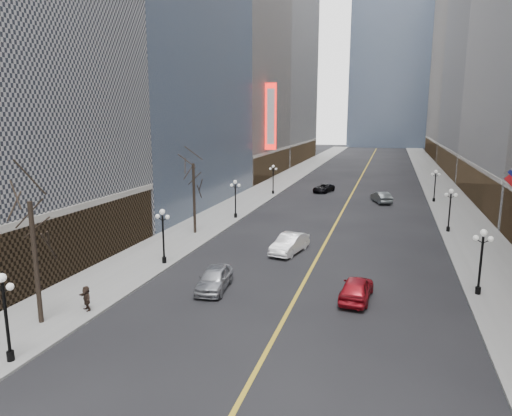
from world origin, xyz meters
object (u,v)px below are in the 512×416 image
Objects in this scene: streetlamp_east_3 at (435,182)px; car_nb_far at (324,188)px; streetlamp_west_2 at (235,195)px; streetlamp_east_1 at (482,255)px; streetlamp_west_3 at (273,176)px; car_nb_near at (214,278)px; car_sb_mid at (356,288)px; streetlamp_west_1 at (163,230)px; car_sb_far at (381,197)px; streetlamp_west_0 at (5,308)px; car_nb_mid at (290,244)px; streetlamp_east_2 at (450,206)px.

streetlamp_east_3 is 0.94× the size of car_nb_far.
streetlamp_east_1 is at bearing -37.33° from streetlamp_west_2.
streetlamp_east_3 reaches higher than car_nb_far.
car_nb_near is at bearing -81.46° from streetlamp_west_3.
streetlamp_west_2 is 0.95× the size of car_nb_near.
car_nb_far is 44.40m from car_sb_mid.
streetlamp_east_1 is 23.60m from streetlamp_west_1.
streetlamp_west_1 reaches higher than car_nb_near.
car_sb_far is at bearing -161.21° from streetlamp_east_3.
streetlamp_west_0 is 57.10m from car_nb_far.
streetlamp_east_1 is at bearing -11.62° from car_nb_mid.
car_sb_mid reaches higher than car_nb_far.
car_sb_far is at bearing 86.77° from car_nb_mid.
streetlamp_west_0 is at bearing -82.52° from car_nb_far.
car_nb_mid is at bearing -50.19° from car_sb_mid.
streetlamp_east_2 is 17.26m from car_sb_far.
streetlamp_west_2 is 23.84m from car_nb_far.
car_sb_far is (16.42, 33.56, -2.10)m from streetlamp_west_1.
streetlamp_west_0 is 34.00m from streetlamp_west_2.
streetlamp_west_3 is at bearing -132.87° from car_nb_far.
car_nb_mid is at bearing 66.42° from car_nb_near.
streetlamp_west_0 is (-23.60, -16.00, 0.00)m from streetlamp_east_1.
streetlamp_west_2 is 0.93× the size of car_sb_far.
streetlamp_east_2 is 23.60m from streetlamp_west_2.
streetlamp_east_3 is 29.68m from streetlamp_west_2.
car_nb_mid is at bearing -52.16° from streetlamp_west_2.
streetlamp_east_3 is at bearing -0.91° from car_nb_far.
streetlamp_west_1 reaches higher than car_sb_mid.
streetlamp_east_2 is 0.95× the size of car_nb_near.
streetlamp_west_3 is at bearing 90.00° from streetlamp_west_2.
car_sb_mid is 0.97× the size of car_sb_far.
car_nb_near is at bearing 54.48° from car_sb_far.
streetlamp_west_2 is at bearing -142.67° from streetlamp_east_3.
streetlamp_east_1 is at bearing 82.10° from car_sb_far.
car_nb_near is (6.00, -21.93, -2.09)m from streetlamp_west_2.
car_sb_far is (0.70, 36.55, 0.00)m from car_sb_mid.
streetlamp_east_3 is 57.10m from streetlamp_west_0.
car_nb_far is at bearing 32.34° from streetlamp_west_3.
streetlamp_east_2 is 1.00× the size of streetlamp_west_3.
streetlamp_west_2 reaches higher than car_sb_mid.
car_nb_mid is at bearing 34.02° from streetlamp_west_1.
streetlamp_east_1 is 43.82m from car_nb_far.
streetlamp_west_2 is 22.72m from car_sb_far.
streetlamp_west_0 is 16.00m from streetlamp_west_1.
car_sb_mid is (8.46, -43.58, 0.13)m from car_nb_far.
car_nb_far is (7.26, 40.59, -2.23)m from streetlamp_west_1.
streetlamp_west_1 is at bearing 140.59° from car_nb_near.
streetlamp_west_1 is 1.00× the size of streetlamp_west_2.
streetlamp_west_1 is 18.00m from streetlamp_west_2.
streetlamp_east_2 is at bearing -106.26° from car_sb_mid.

